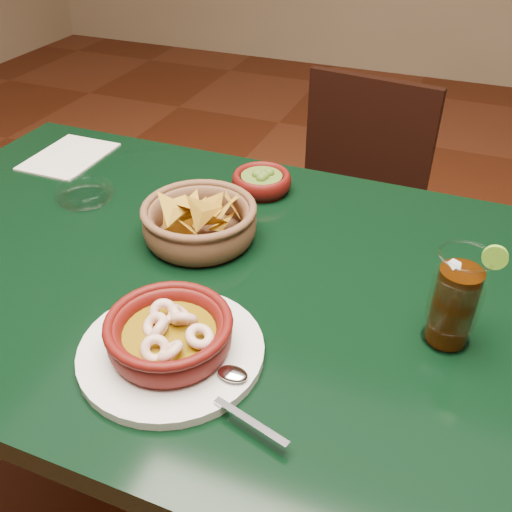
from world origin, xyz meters
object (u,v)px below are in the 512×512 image
at_px(dining_chair, 346,219).
at_px(cola_drink, 455,300).
at_px(shrimp_plate, 170,338).
at_px(dining_table, 187,305).
at_px(chip_basket, 200,222).

relative_size(dining_chair, cola_drink, 4.96).
bearing_deg(dining_chair, shrimp_plate, -92.20).
distance_m(dining_chair, shrimp_plate, 0.96).
relative_size(dining_table, chip_basket, 5.17).
height_order(shrimp_plate, chip_basket, chip_basket).
xyz_separation_m(shrimp_plate, cola_drink, (0.34, 0.17, 0.04)).
xyz_separation_m(chip_basket, cola_drink, (0.43, -0.10, 0.04)).
bearing_deg(dining_table, dining_chair, 79.96).
bearing_deg(dining_table, chip_basket, 91.55).
height_order(dining_chair, shrimp_plate, dining_chair).
bearing_deg(chip_basket, shrimp_plate, -71.26).
height_order(dining_chair, cola_drink, cola_drink).
bearing_deg(cola_drink, dining_table, 176.13).
bearing_deg(chip_basket, dining_chair, 78.73).
bearing_deg(shrimp_plate, chip_basket, 108.74).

